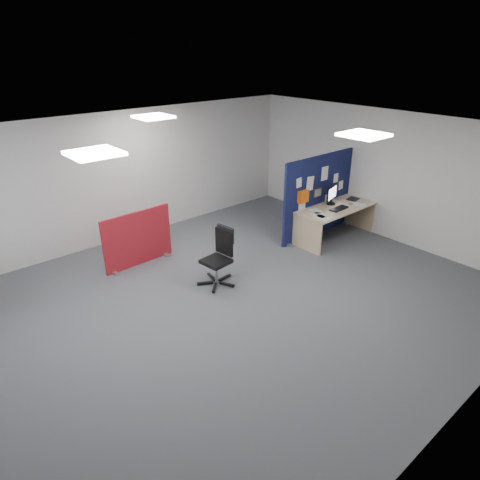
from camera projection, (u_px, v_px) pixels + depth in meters
floor at (219, 307)px, 6.94m from camera, size 9.00×9.00×0.00m
ceiling at (215, 141)px, 5.80m from camera, size 9.00×7.00×0.02m
wall_back at (112, 180)px, 8.77m from camera, size 9.00×0.02×2.70m
wall_front at (450, 346)px, 3.97m from camera, size 9.00×0.02×2.70m
wall_right at (385, 176)px, 9.04m from camera, size 0.02×7.00×2.70m
ceiling_lights at (206, 133)px, 6.47m from camera, size 4.10×4.10×0.04m
navy_divider at (319, 196)px, 9.23m from camera, size 2.17×0.30×1.79m
main_desk at (334, 213)px, 9.19m from camera, size 1.89×0.84×0.73m
monitor_main at (332, 194)px, 9.15m from camera, size 0.45×0.19×0.40m
keyboard at (339, 209)px, 8.96m from camera, size 0.46×0.20×0.02m
mouse at (350, 204)px, 9.20m from camera, size 0.10×0.07×0.03m
paper_tray at (353, 199)px, 9.52m from camera, size 0.32×0.28×0.01m
red_divider at (138, 239)px, 8.10m from camera, size 1.43×0.30×1.07m
office_chair at (220, 253)px, 7.45m from camera, size 0.66×0.67×1.02m
desk_papers at (330, 209)px, 8.94m from camera, size 1.43×0.87×0.00m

